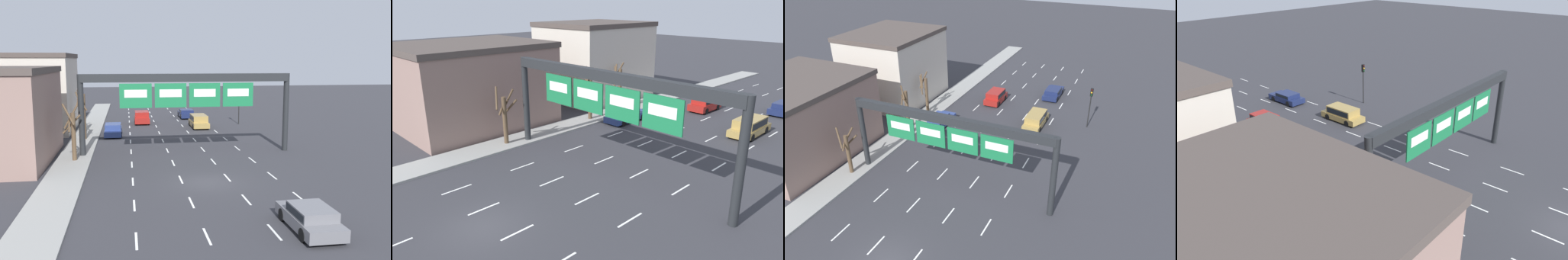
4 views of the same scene
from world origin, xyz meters
The scene contains 13 objects.
sidewalk_left centered at (-9.65, 0.00, 0.07)m, with size 2.80×110.00×0.15m.
lane_dashes centered at (0.00, 13.50, 0.00)m, with size 10.02×67.00×0.01m.
sign_gantry centered at (0.00, 9.44, 5.62)m, with size 18.60×0.70×7.05m.
building_near centered at (-16.81, 8.75, 3.85)m, with size 10.93×13.35×7.68m.
building_far centered at (-16.27, 24.89, 4.50)m, with size 9.84×11.50×8.98m.
car_blue centered at (-6.76, 19.60, 0.75)m, with size 1.85×4.77×1.39m.
car_navy centered at (3.19, 33.60, 0.68)m, with size 1.99×4.71×1.24m.
suv_red centered at (-3.33, 28.70, 0.90)m, with size 1.94×3.95×1.62m.
suv_gold centered at (3.48, 24.25, 0.89)m, with size 1.96×4.84×1.58m.
traffic_light_near_gantry centered at (9.08, 26.31, 3.41)m, with size 0.30×0.35×4.79m.
tree_bare_closest centered at (-9.66, 17.46, 2.68)m, with size 1.09×1.05×5.19m.
tree_bare_second centered at (-10.17, 22.43, 2.68)m, with size 1.12×1.80×4.94m.
tree_bare_third centered at (-9.61, 7.74, 2.48)m, with size 1.53×1.85×4.67m.
Camera 3 is at (13.62, -14.78, 20.39)m, focal length 35.00 mm.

